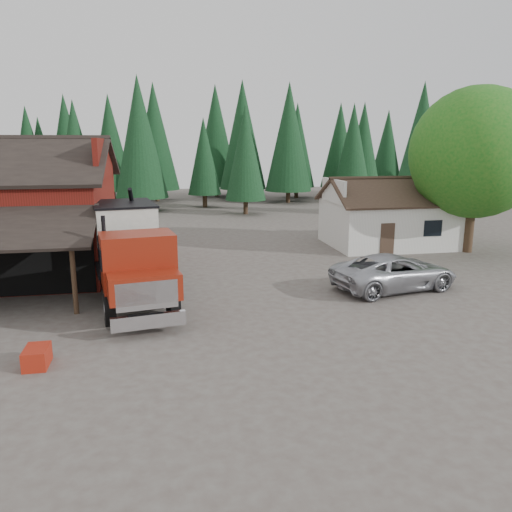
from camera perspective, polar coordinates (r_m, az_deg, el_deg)
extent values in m
plane|color=#4D433D|center=(19.42, -4.13, -7.58)|extent=(120.00, 120.00, 0.00)
cube|color=maroon|center=(28.29, -17.03, 10.68)|extent=(0.25, 7.00, 2.00)
cylinder|color=#382619|center=(21.22, -20.08, -2.62)|extent=(0.20, 0.20, 2.80)
cube|color=silver|center=(34.93, 14.96, 3.65)|extent=(8.00, 6.00, 3.00)
cube|color=#38281E|center=(33.33, 16.28, 7.06)|extent=(8.60, 3.42, 1.80)
cube|color=#38281E|center=(36.02, 14.13, 7.56)|extent=(8.60, 3.42, 1.80)
cube|color=silver|center=(33.14, 8.87, 7.38)|extent=(0.20, 4.20, 1.50)
cube|color=silver|center=(36.58, 20.87, 7.19)|extent=(0.20, 4.20, 1.50)
cube|color=#38281E|center=(31.69, 14.78, 1.85)|extent=(0.90, 0.06, 2.00)
cube|color=black|center=(32.98, 19.56, 3.01)|extent=(1.20, 0.06, 1.00)
cylinder|color=#382619|center=(34.31, 23.17, 3.07)|extent=(0.60, 0.60, 3.20)
sphere|color=#166118|center=(33.94, 23.85, 10.74)|extent=(8.00, 8.00, 8.00)
sphere|color=#166118|center=(34.00, 21.22, 8.93)|extent=(4.40, 4.40, 4.40)
sphere|color=#166118|center=(33.88, 25.89, 9.02)|extent=(4.80, 4.80, 4.80)
cylinder|color=#382619|center=(49.14, -1.19, 5.74)|extent=(0.44, 0.44, 1.60)
cone|color=black|center=(48.79, -1.22, 11.70)|extent=(3.96, 3.96, 9.00)
cylinder|color=#382619|center=(50.57, 17.87, 5.33)|extent=(0.44, 0.44, 1.60)
cone|color=black|center=(50.22, 18.35, 12.24)|extent=(4.84, 4.84, 11.00)
cylinder|color=#382619|center=(52.49, -12.81, 5.87)|extent=(0.44, 0.44, 1.60)
cone|color=black|center=(52.17, -13.18, 13.09)|extent=(5.28, 5.28, 12.00)
cylinder|color=black|center=(19.64, -16.37, -5.91)|extent=(0.60, 1.30, 1.25)
cylinder|color=black|center=(19.90, -9.48, -5.31)|extent=(0.60, 1.30, 1.25)
cylinder|color=black|center=(24.89, -17.29, -2.07)|extent=(0.60, 1.30, 1.25)
cylinder|color=black|center=(25.10, -11.84, -1.65)|extent=(0.60, 1.30, 1.25)
cylinder|color=black|center=(26.44, -17.49, -1.24)|extent=(0.60, 1.30, 1.25)
cylinder|color=black|center=(26.63, -12.35, -0.85)|extent=(0.60, 1.30, 1.25)
cube|color=black|center=(23.10, -14.15, -1.84)|extent=(2.86, 9.86, 0.46)
cube|color=silver|center=(18.08, -12.16, -7.30)|extent=(2.62, 0.64, 0.51)
cube|color=silver|center=(17.90, -12.35, -4.43)|extent=(2.15, 0.47, 1.02)
cube|color=maroon|center=(18.50, -12.67, -3.34)|extent=(2.77, 1.88, 0.97)
cube|color=maroon|center=(19.78, -13.34, -0.47)|extent=(3.02, 2.36, 2.11)
cube|color=black|center=(18.82, -13.05, -0.05)|extent=(2.37, 0.49, 1.02)
cylinder|color=black|center=(20.56, -16.93, 1.60)|extent=(0.18, 0.18, 2.05)
cube|color=black|center=(20.89, -13.72, 0.04)|extent=(2.77, 0.60, 1.82)
cube|color=black|center=(24.57, -14.60, -0.26)|extent=(3.96, 6.99, 0.18)
cube|color=silver|center=(24.26, -14.82, 3.62)|extent=(3.21, 4.14, 1.82)
cone|color=silver|center=(24.46, -14.67, 0.98)|extent=(2.89, 2.89, 0.80)
cube|color=black|center=(24.14, -14.94, 5.81)|extent=(3.34, 4.27, 0.09)
cylinder|color=black|center=(25.91, -13.65, 3.98)|extent=(0.44, 2.53, 3.47)
cube|color=maroon|center=(27.13, -16.66, 1.49)|extent=(0.82, 1.01, 0.51)
cylinder|color=silver|center=(21.01, -9.85, -3.40)|extent=(0.82, 1.23, 0.64)
imported|color=#B1B3B9|center=(24.35, 15.55, -1.77)|extent=(6.47, 3.95, 1.68)
cube|color=maroon|center=(17.08, -23.76, -10.51)|extent=(0.71, 1.11, 0.60)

